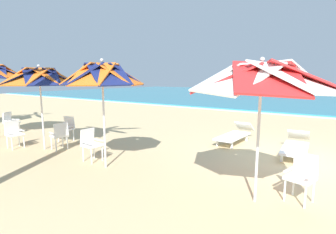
{
  "coord_description": "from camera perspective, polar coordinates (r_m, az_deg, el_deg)",
  "views": [
    {
      "loc": [
        0.92,
        -7.28,
        2.21
      ],
      "look_at": [
        -3.61,
        -0.79,
        1.0
      ],
      "focal_mm": 27.14,
      "sensor_mm": 36.0,
      "label": 1
    }
  ],
  "objects": [
    {
      "name": "beach_umbrella_1",
      "position": [
        6.3,
        -14.54,
        8.97
      ],
      "size": [
        1.98,
        1.98,
        2.67
      ],
      "color": "silver",
      "rests_on": "ground"
    },
    {
      "name": "beach_umbrella_2",
      "position": [
        8.68,
        -26.92,
        7.94
      ],
      "size": [
        2.29,
        2.29,
        2.62
      ],
      "color": "silver",
      "rests_on": "ground"
    },
    {
      "name": "sun_lounger_2",
      "position": [
        9.16,
        14.82,
        -3.76
      ],
      "size": [
        0.72,
        2.17,
        0.62
      ],
      "color": "white",
      "rests_on": "ground"
    },
    {
      "name": "plastic_chair_1",
      "position": [
        7.16,
        -16.96,
        -5.54
      ],
      "size": [
        0.47,
        0.45,
        0.87
      ],
      "color": "white",
      "rests_on": "ground"
    },
    {
      "name": "plastic_chair_6",
      "position": [
        12.03,
        -31.89,
        -0.82
      ],
      "size": [
        0.61,
        0.59,
        0.87
      ],
      "color": "white",
      "rests_on": "ground"
    },
    {
      "name": "plastic_chair_3",
      "position": [
        9.66,
        -21.73,
        -2.14
      ],
      "size": [
        0.54,
        0.56,
        0.87
      ],
      "color": "white",
      "rests_on": "ground"
    },
    {
      "name": "sun_lounger_1",
      "position": [
        8.25,
        26.74,
        -5.78
      ],
      "size": [
        0.76,
        2.18,
        0.62
      ],
      "color": "white",
      "rests_on": "ground"
    },
    {
      "name": "beach_umbrella_0",
      "position": [
        4.59,
        20.23,
        8.09
      ],
      "size": [
        2.53,
        2.53,
        2.56
      ],
      "color": "silver",
      "rests_on": "ground"
    },
    {
      "name": "plastic_chair_0",
      "position": [
        5.26,
        27.85,
        -11.32
      ],
      "size": [
        0.54,
        0.56,
        0.87
      ],
      "color": "white",
      "rests_on": "ground"
    },
    {
      "name": "plastic_chair_2",
      "position": [
        8.54,
        -23.13,
        -3.59
      ],
      "size": [
        0.53,
        0.51,
        0.87
      ],
      "color": "white",
      "rests_on": "ground"
    },
    {
      "name": "ground_plane",
      "position": [
        7.66,
        26.82,
        -9.02
      ],
      "size": [
        80.0,
        80.0,
        0.0
      ],
      "primitive_type": "plane",
      "color": "#D3B784"
    },
    {
      "name": "plastic_chair_4",
      "position": [
        9.48,
        -31.32,
        -2.99
      ],
      "size": [
        0.48,
        0.46,
        0.87
      ],
      "color": "white",
      "rests_on": "ground"
    },
    {
      "name": "surf_foam",
      "position": [
        16.92,
        31.48,
        -0.09
      ],
      "size": [
        80.0,
        0.7,
        0.01
      ],
      "primitive_type": "cube",
      "color": "white",
      "rests_on": "ground"
    },
    {
      "name": "sea",
      "position": [
        35.13,
        33.43,
        3.72
      ],
      "size": [
        80.0,
        36.0,
        0.1
      ],
      "primitive_type": "cube",
      "color": "teal",
      "rests_on": "ground"
    }
  ]
}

